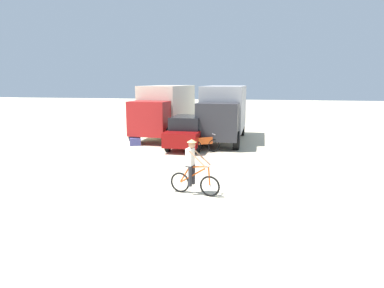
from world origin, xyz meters
name	(u,v)px	position (x,y,z in m)	size (l,w,h in m)	color
ground_plane	(158,208)	(0.00, 0.00, 0.00)	(120.00, 120.00, 0.00)	beige
box_truck_cream_rv	(165,108)	(-3.22, 12.64, 1.87)	(2.82, 6.89, 3.35)	beige
box_truck_grey_hauler	(224,110)	(0.72, 11.82, 1.87)	(2.48, 6.79, 3.35)	#9E9EA3
sedan_parked	(188,132)	(-0.97, 9.11, 0.88)	(1.88, 4.25, 1.76)	maroon
cyclist_orange_shirt	(193,169)	(0.76, 1.44, 0.85)	(1.70, 0.58, 1.82)	black
bicycle_spare	(205,145)	(0.15, 7.93, 0.40)	(1.48, 1.00, 0.97)	black
supply_crate	(135,141)	(-4.13, 9.29, 0.22)	(0.62, 0.69, 0.44)	#4C5199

